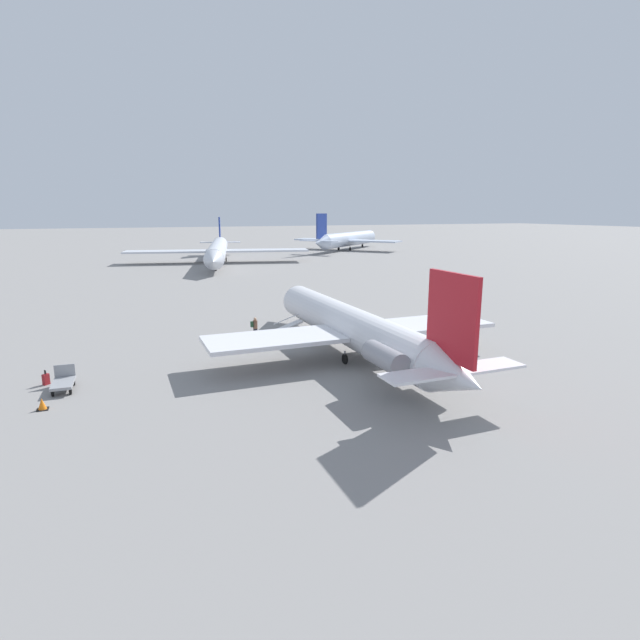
# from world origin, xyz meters

# --- Properties ---
(ground_plane) EXTENTS (600.00, 600.00, 0.00)m
(ground_plane) POSITION_xyz_m (0.00, 0.00, 0.00)
(ground_plane) COLOR gray
(airplane_main) EXTENTS (27.46, 20.34, 7.07)m
(airplane_main) POSITION_xyz_m (-0.92, -0.00, 2.12)
(airplane_main) COLOR silver
(airplane_main) RESTS_ON ground
(airplane_taxiing_distant) EXTENTS (45.41, 35.44, 8.59)m
(airplane_taxiing_distant) POSITION_xyz_m (66.59, -3.46, 2.55)
(airplane_taxiing_distant) COLOR silver
(airplane_taxiing_distant) RESTS_ON ground
(airplane_far_left) EXTENTS (28.94, 31.65, 9.37)m
(airplane_far_left) POSITION_xyz_m (88.13, -41.34, 2.80)
(airplane_far_left) COLOR silver
(airplane_far_left) RESTS_ON ground
(boarding_stairs) EXTENTS (1.11, 4.02, 1.74)m
(boarding_stairs) POSITION_xyz_m (6.29, 3.90, 0.38)
(boarding_stairs) COLOR silver
(boarding_stairs) RESTS_ON ground
(passenger) EXTENTS (0.36, 0.54, 1.74)m
(passenger) POSITION_xyz_m (6.54, 5.03, 1.00)
(passenger) COLOR #23232D
(passenger) RESTS_ON ground
(luggage_cart) EXTENTS (2.24, 1.19, 1.22)m
(luggage_cart) POSITION_xyz_m (-0.62, 18.04, 0.46)
(luggage_cart) COLOR gray
(luggage_cart) RESTS_ON ground
(suitcase) EXTENTS (0.41, 0.41, 0.88)m
(suitcase) POSITION_xyz_m (0.73, 19.06, 0.33)
(suitcase) COLOR maroon
(suitcase) RESTS_ON ground
(traffic_cone_near_stairs) EXTENTS (0.55, 0.55, 0.60)m
(traffic_cone_near_stairs) POSITION_xyz_m (4.90, 6.56, 0.28)
(traffic_cone_near_stairs) COLOR black
(traffic_cone_near_stairs) RESTS_ON ground
(traffic_cone_near_cart) EXTENTS (0.55, 0.55, 0.60)m
(traffic_cone_near_cart) POSITION_xyz_m (-3.41, 18.79, 0.28)
(traffic_cone_near_cart) COLOR black
(traffic_cone_near_cart) RESTS_ON ground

